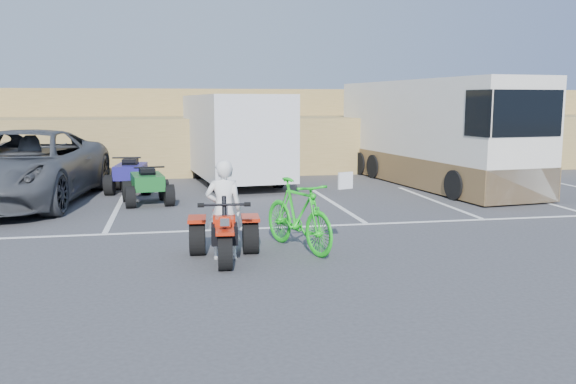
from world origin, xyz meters
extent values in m
plane|color=#3D3D3F|center=(0.00, 0.00, 0.00)|extent=(100.00, 100.00, 0.00)
cube|color=white|center=(-2.70, 5.00, 0.00)|extent=(0.12, 5.00, 0.01)
cube|color=white|center=(0.00, 5.00, 0.00)|extent=(0.12, 5.00, 0.01)
cube|color=white|center=(2.70, 5.00, 0.00)|extent=(0.12, 5.00, 0.01)
cube|color=white|center=(5.40, 5.00, 0.00)|extent=(0.12, 5.00, 0.01)
cube|color=white|center=(8.10, 5.00, 0.00)|extent=(0.12, 5.00, 0.01)
cube|color=white|center=(0.00, 2.40, 0.00)|extent=(28.00, 0.12, 0.01)
cube|color=olive|center=(0.00, 14.00, 1.00)|extent=(40.00, 6.00, 2.00)
cube|color=olive|center=(0.00, 17.50, 2.00)|extent=(40.00, 4.00, 2.20)
imported|color=white|center=(-0.53, 0.11, 0.83)|extent=(0.63, 0.44, 1.65)
imported|color=#14BF19|center=(0.80, 0.47, 0.63)|extent=(1.29, 2.16, 1.25)
imported|color=#404347|center=(-5.09, 6.62, 0.93)|extent=(3.90, 7.05, 1.87)
cube|color=silver|center=(0.62, 9.60, 1.54)|extent=(3.07, 6.21, 2.49)
cylinder|color=black|center=(0.62, 9.60, 0.35)|extent=(2.26, 0.95, 0.70)
cube|color=silver|center=(6.70, 8.26, 1.64)|extent=(3.30, 9.06, 3.19)
cube|color=brown|center=(6.70, 8.26, 0.49)|extent=(3.34, 9.07, 0.89)
cube|color=black|center=(7.25, 3.85, 2.30)|extent=(2.02, 0.27, 1.15)
camera|label=1|loc=(-1.34, -9.79, 2.60)|focal=38.00mm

